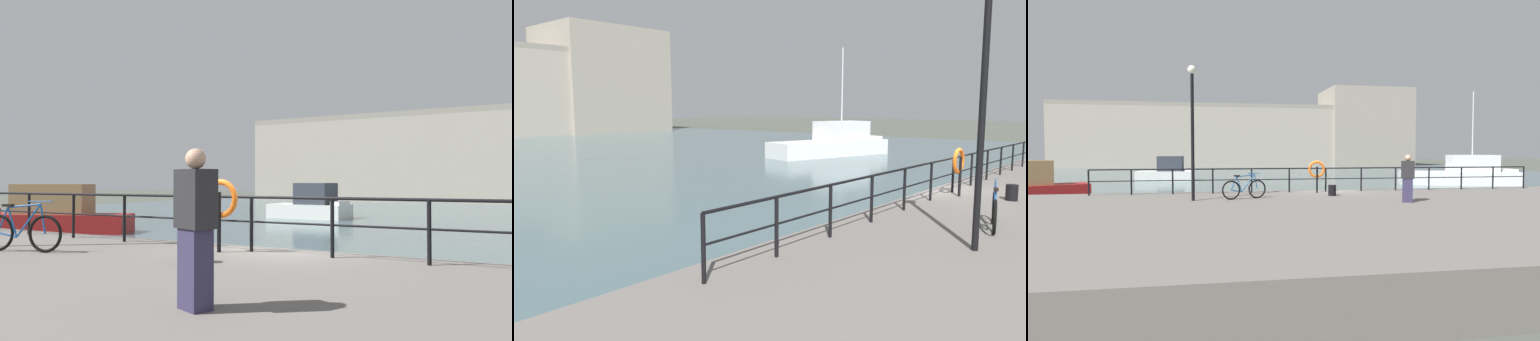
% 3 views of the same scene
% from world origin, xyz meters
% --- Properties ---
extents(ground_plane, '(240.00, 240.00, 0.00)m').
position_xyz_m(ground_plane, '(0.00, 0.00, 0.00)').
color(ground_plane, '#4C5147').
extents(water_basin, '(80.00, 60.00, 0.01)m').
position_xyz_m(water_basin, '(0.00, 30.20, 0.01)').
color(water_basin, '#476066').
rests_on(water_basin, ground_plane).
extents(moored_harbor_tender, '(10.05, 5.34, 8.02)m').
position_xyz_m(moored_harbor_tender, '(16.09, 14.15, 0.95)').
color(moored_harbor_tender, white).
rests_on(moored_harbor_tender, water_basin).
extents(quay_railing, '(20.04, 0.07, 1.08)m').
position_xyz_m(quay_railing, '(-0.26, -0.75, 1.83)').
color(quay_railing, black).
rests_on(quay_railing, quay_promenade).
extents(parked_bicycle, '(1.71, 0.56, 0.98)m').
position_xyz_m(parked_bicycle, '(-4.08, -3.01, 1.48)').
color(parked_bicycle, black).
rests_on(parked_bicycle, quay_promenade).
extents(mooring_bollard, '(0.32, 0.32, 0.44)m').
position_xyz_m(mooring_bollard, '(-0.46, -2.45, 1.32)').
color(mooring_bollard, black).
rests_on(mooring_bollard, quay_promenade).
extents(life_ring_stand, '(0.75, 0.16, 1.40)m').
position_xyz_m(life_ring_stand, '(-0.76, -1.08, 2.07)').
color(life_ring_stand, black).
rests_on(life_ring_stand, quay_promenade).
extents(quay_lamp_post, '(0.32, 0.32, 4.92)m').
position_xyz_m(quay_lamp_post, '(-5.97, -3.22, 4.21)').
color(quay_lamp_post, black).
rests_on(quay_lamp_post, quay_promenade).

